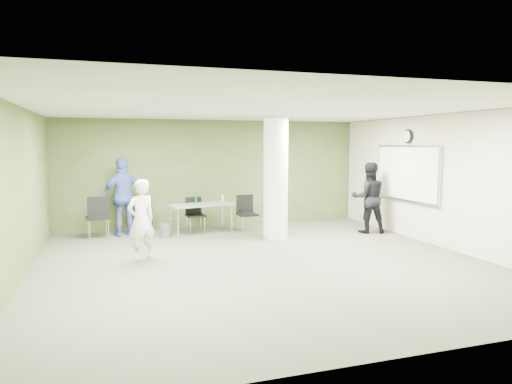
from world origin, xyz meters
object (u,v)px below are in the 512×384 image
object	(u,v)px
man_blue	(124,197)
folding_table	(201,206)
woman_white	(141,220)
man_black	(369,198)
chair_back_left	(98,214)

from	to	relation	value
man_blue	folding_table	bearing A→B (deg)	150.12
folding_table	woman_white	xyz separation A→B (m)	(-1.55, -2.17, 0.08)
woman_white	man_black	world-z (taller)	man_black
man_black	chair_back_left	bearing A→B (deg)	4.67
folding_table	man_blue	size ratio (longest dim) A/B	0.88
man_blue	chair_back_left	bearing A→B (deg)	1.72
chair_back_left	man_blue	distance (m)	0.72
chair_back_left	man_blue	xyz separation A→B (m)	(0.58, 0.23, 0.35)
woman_white	folding_table	bearing A→B (deg)	-151.68
chair_back_left	man_black	distance (m)	6.43
man_blue	man_black	bearing A→B (deg)	145.85
folding_table	woman_white	world-z (taller)	woman_white
woman_white	man_black	xyz separation A→B (m)	(5.48, 1.04, 0.10)
folding_table	woman_white	size ratio (longest dim) A/B	1.08
chair_back_left	man_black	xyz separation A→B (m)	(6.31, -1.21, 0.28)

